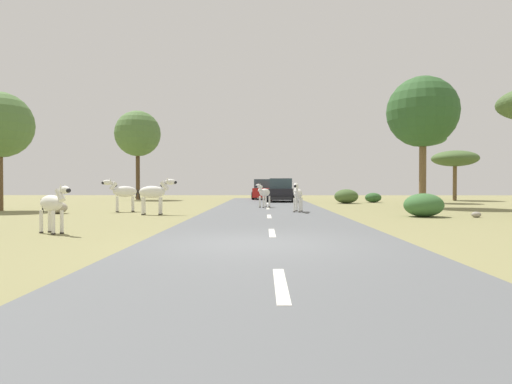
{
  "coord_description": "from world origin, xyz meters",
  "views": [
    {
      "loc": [
        0.18,
        -9.62,
        1.33
      ],
      "look_at": [
        -0.19,
        11.02,
        0.98
      ],
      "focal_mm": 30.82,
      "sensor_mm": 36.0,
      "label": 1
    }
  ],
  "objects_px": {
    "tree_4": "(424,140)",
    "bush_2": "(346,196)",
    "zebra_2": "(53,204)",
    "bush_1": "(373,198)",
    "tree_6": "(138,134)",
    "rock_1": "(476,215)",
    "zebra_3": "(264,193)",
    "bush_0": "(424,205)",
    "zebra_4": "(123,192)",
    "zebra_1": "(154,193)",
    "tree_0": "(423,112)",
    "car_0": "(281,191)",
    "zebra_0": "(298,194)",
    "car_1": "(264,190)",
    "tree_3": "(455,159)",
    "rock_2": "(58,208)"
  },
  "relations": [
    {
      "from": "tree_4",
      "to": "rock_2",
      "type": "xyz_separation_m",
      "value": [
        -21.13,
        -12.3,
        -4.28
      ]
    },
    {
      "from": "zebra_3",
      "to": "car_1",
      "type": "relative_size",
      "value": 0.31
    },
    {
      "from": "tree_0",
      "to": "tree_4",
      "type": "relative_size",
      "value": 1.45
    },
    {
      "from": "zebra_1",
      "to": "tree_0",
      "type": "distance_m",
      "value": 15.98
    },
    {
      "from": "car_1",
      "to": "tree_4",
      "type": "bearing_deg",
      "value": -24.55
    },
    {
      "from": "bush_1",
      "to": "zebra_0",
      "type": "bearing_deg",
      "value": -118.26
    },
    {
      "from": "tree_6",
      "to": "tree_3",
      "type": "bearing_deg",
      "value": -2.57
    },
    {
      "from": "zebra_3",
      "to": "bush_0",
      "type": "xyz_separation_m",
      "value": [
        6.6,
        -6.36,
        -0.38
      ]
    },
    {
      "from": "zebra_3",
      "to": "tree_6",
      "type": "height_order",
      "value": "tree_6"
    },
    {
      "from": "tree_4",
      "to": "rock_1",
      "type": "height_order",
      "value": "tree_4"
    },
    {
      "from": "zebra_2",
      "to": "bush_1",
      "type": "xyz_separation_m",
      "value": [
        13.84,
        20.93,
        -0.45
      ]
    },
    {
      "from": "car_0",
      "to": "car_1",
      "type": "distance_m",
      "value": 5.32
    },
    {
      "from": "zebra_2",
      "to": "zebra_3",
      "type": "height_order",
      "value": "zebra_3"
    },
    {
      "from": "bush_0",
      "to": "zebra_1",
      "type": "bearing_deg",
      "value": 175.31
    },
    {
      "from": "tree_4",
      "to": "bush_2",
      "type": "distance_m",
      "value": 7.22
    },
    {
      "from": "zebra_3",
      "to": "tree_4",
      "type": "bearing_deg",
      "value": -113.83
    },
    {
      "from": "zebra_4",
      "to": "car_0",
      "type": "relative_size",
      "value": 0.37
    },
    {
      "from": "car_0",
      "to": "tree_0",
      "type": "xyz_separation_m",
      "value": [
        7.82,
        -7.73,
        4.65
      ]
    },
    {
      "from": "tree_4",
      "to": "bush_0",
      "type": "distance_m",
      "value": 15.46
    },
    {
      "from": "tree_3",
      "to": "tree_0",
      "type": "bearing_deg",
      "value": -120.77
    },
    {
      "from": "zebra_1",
      "to": "zebra_4",
      "type": "bearing_deg",
      "value": -136.45
    },
    {
      "from": "zebra_2",
      "to": "tree_3",
      "type": "height_order",
      "value": "tree_3"
    },
    {
      "from": "zebra_2",
      "to": "car_0",
      "type": "height_order",
      "value": "car_0"
    },
    {
      "from": "zebra_3",
      "to": "tree_4",
      "type": "height_order",
      "value": "tree_4"
    },
    {
      "from": "car_0",
      "to": "zebra_1",
      "type": "bearing_deg",
      "value": 70.9
    },
    {
      "from": "tree_6",
      "to": "bush_1",
      "type": "height_order",
      "value": "tree_6"
    },
    {
      "from": "zebra_3",
      "to": "tree_0",
      "type": "xyz_separation_m",
      "value": [
        9.14,
        0.91,
        4.64
      ]
    },
    {
      "from": "tree_4",
      "to": "rock_1",
      "type": "bearing_deg",
      "value": -102.12
    },
    {
      "from": "car_0",
      "to": "zebra_2",
      "type": "bearing_deg",
      "value": 76.32
    },
    {
      "from": "zebra_1",
      "to": "tree_0",
      "type": "relative_size",
      "value": 0.23
    },
    {
      "from": "zebra_4",
      "to": "tree_6",
      "type": "height_order",
      "value": "tree_6"
    },
    {
      "from": "bush_0",
      "to": "rock_1",
      "type": "distance_m",
      "value": 2.05
    },
    {
      "from": "zebra_2",
      "to": "tree_4",
      "type": "height_order",
      "value": "tree_4"
    },
    {
      "from": "car_1",
      "to": "rock_1",
      "type": "distance_m",
      "value": 22.24
    },
    {
      "from": "zebra_2",
      "to": "bush_0",
      "type": "xyz_separation_m",
      "value": [
        12.32,
        6.46,
        -0.32
      ]
    },
    {
      "from": "zebra_1",
      "to": "rock_1",
      "type": "xyz_separation_m",
      "value": [
        13.41,
        -1.29,
        -0.86
      ]
    },
    {
      "from": "zebra_0",
      "to": "bush_0",
      "type": "relative_size",
      "value": 0.9
    },
    {
      "from": "tree_3",
      "to": "bush_1",
      "type": "xyz_separation_m",
      "value": [
        -7.86,
        -4.29,
        -3.12
      ]
    },
    {
      "from": "zebra_1",
      "to": "bush_1",
      "type": "bearing_deg",
      "value": 134.91
    },
    {
      "from": "car_1",
      "to": "bush_2",
      "type": "distance_m",
      "value": 9.35
    },
    {
      "from": "car_1",
      "to": "rock_1",
      "type": "bearing_deg",
      "value": -64.08
    },
    {
      "from": "tree_6",
      "to": "bush_2",
      "type": "distance_m",
      "value": 19.05
    },
    {
      "from": "car_0",
      "to": "tree_6",
      "type": "bearing_deg",
      "value": -17.45
    },
    {
      "from": "zebra_4",
      "to": "tree_4",
      "type": "bearing_deg",
      "value": -81.66
    },
    {
      "from": "tree_4",
      "to": "rock_2",
      "type": "height_order",
      "value": "tree_4"
    },
    {
      "from": "zebra_0",
      "to": "zebra_1",
      "type": "distance_m",
      "value": 6.55
    },
    {
      "from": "tree_6",
      "to": "rock_1",
      "type": "distance_m",
      "value": 28.81
    },
    {
      "from": "bush_0",
      "to": "rock_2",
      "type": "distance_m",
      "value": 16.15
    },
    {
      "from": "zebra_3",
      "to": "bush_2",
      "type": "distance_m",
      "value": 8.71
    },
    {
      "from": "tree_6",
      "to": "zebra_4",
      "type": "bearing_deg",
      "value": -76.22
    }
  ]
}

